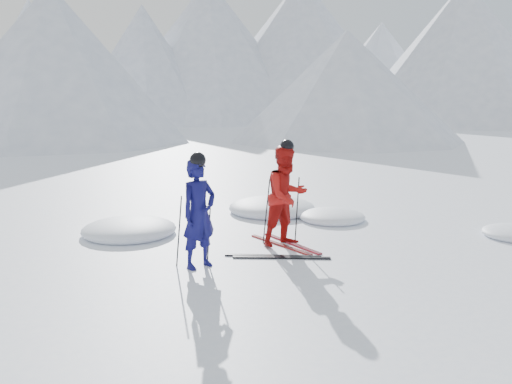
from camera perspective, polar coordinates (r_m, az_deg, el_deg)
name	(u,v)px	position (r m, az deg, el deg)	size (l,w,h in m)	color
ground	(349,249)	(10.23, 9.80, -5.91)	(160.00, 160.00, 0.00)	white
mountain_range	(178,44)	(45.14, -8.25, 15.19)	(106.15, 62.94, 15.53)	#B2BCD1
skier_blue	(199,214)	(8.88, -6.04, -2.30)	(0.66, 0.43, 1.80)	#0D0C4A
skier_red	(286,196)	(10.14, 3.23, -0.41)	(0.92, 0.72, 1.89)	#AB100D
pole_blue_left	(179,231)	(9.01, -8.10, -4.11)	(0.02, 0.02, 1.20)	black
pole_blue_right	(209,227)	(9.25, -4.94, -3.68)	(0.02, 0.02, 1.20)	black
pole_red_left	(266,211)	(10.30, 1.11, -2.01)	(0.02, 0.02, 1.26)	black
pole_red_right	(297,210)	(10.46, 4.35, -1.85)	(0.02, 0.02, 1.26)	black
ski_worn_left	(280,245)	(10.30, 2.57, -5.56)	(0.09, 1.70, 0.03)	black
ski_worn_right	(292,243)	(10.40, 3.78, -5.41)	(0.09, 1.70, 0.03)	black
ski_loose_a	(273,256)	(9.61, 1.79, -6.74)	(0.09, 1.70, 0.03)	black
ski_loose_b	(282,258)	(9.51, 2.71, -6.92)	(0.09, 1.70, 0.03)	black
snow_lumps	(263,222)	(12.14, 0.72, -3.16)	(8.81, 5.67, 0.46)	white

